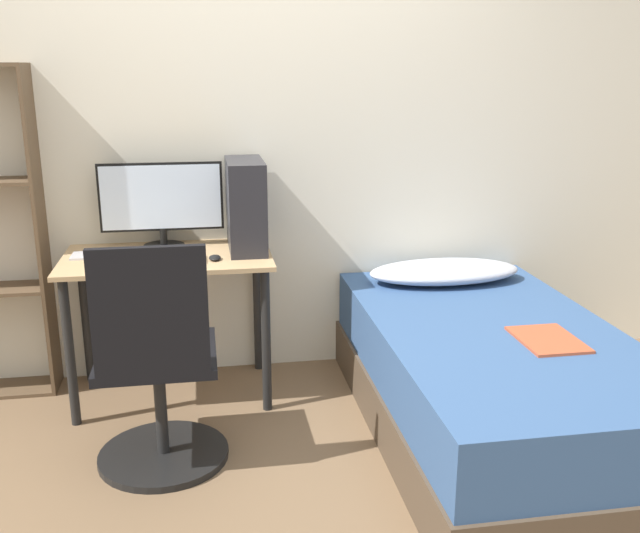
{
  "coord_description": "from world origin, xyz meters",
  "views": [
    {
      "loc": [
        -0.26,
        -2.32,
        1.6
      ],
      "look_at": [
        0.24,
        0.65,
        0.75
      ],
      "focal_mm": 40.0,
      "sensor_mm": 36.0,
      "label": 1
    }
  ],
  "objects_px": {
    "bed": "(492,382)",
    "keyboard": "(159,260)",
    "monitor": "(161,201)",
    "pc_tower": "(246,205)",
    "office_chair": "(158,382)"
  },
  "relations": [
    {
      "from": "bed",
      "to": "pc_tower",
      "type": "relative_size",
      "value": 4.28
    },
    {
      "from": "keyboard",
      "to": "pc_tower",
      "type": "bearing_deg",
      "value": 23.73
    },
    {
      "from": "keyboard",
      "to": "monitor",
      "type": "bearing_deg",
      "value": 87.79
    },
    {
      "from": "keyboard",
      "to": "office_chair",
      "type": "bearing_deg",
      "value": -89.86
    },
    {
      "from": "bed",
      "to": "monitor",
      "type": "relative_size",
      "value": 3.12
    },
    {
      "from": "office_chair",
      "to": "pc_tower",
      "type": "relative_size",
      "value": 2.22
    },
    {
      "from": "pc_tower",
      "to": "bed",
      "type": "bearing_deg",
      "value": -34.87
    },
    {
      "from": "office_chair",
      "to": "monitor",
      "type": "relative_size",
      "value": 1.62
    },
    {
      "from": "office_chair",
      "to": "keyboard",
      "type": "xyz_separation_m",
      "value": [
        -0.0,
        0.56,
        0.36
      ]
    },
    {
      "from": "pc_tower",
      "to": "office_chair",
      "type": "bearing_deg",
      "value": -119.31
    },
    {
      "from": "monitor",
      "to": "keyboard",
      "type": "relative_size",
      "value": 1.46
    },
    {
      "from": "monitor",
      "to": "keyboard",
      "type": "height_order",
      "value": "monitor"
    },
    {
      "from": "office_chair",
      "to": "pc_tower",
      "type": "height_order",
      "value": "pc_tower"
    },
    {
      "from": "bed",
      "to": "keyboard",
      "type": "bearing_deg",
      "value": 159.88
    },
    {
      "from": "monitor",
      "to": "pc_tower",
      "type": "relative_size",
      "value": 1.37
    }
  ]
}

